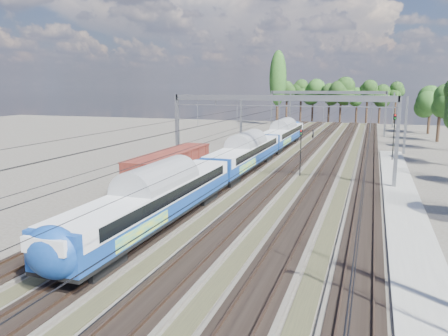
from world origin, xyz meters
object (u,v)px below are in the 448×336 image
(signal_near, at_px, (301,147))
(signal_far, at_px, (394,132))
(freight_boxcar, at_px, (171,167))
(worker, at_px, (313,135))
(emu_train, at_px, (245,150))

(signal_near, xyz_separation_m, signal_far, (10.09, 13.21, 0.72))
(freight_boxcar, xyz_separation_m, signal_near, (10.83, 10.44, 1.13))
(freight_boxcar, bearing_deg, worker, 80.50)
(emu_train, xyz_separation_m, freight_boxcar, (-4.50, -10.34, -0.53))
(worker, bearing_deg, freight_boxcar, 155.05)
(worker, distance_m, signal_near, 35.58)
(emu_train, distance_m, signal_far, 21.18)
(emu_train, height_order, worker, emu_train)
(freight_boxcar, bearing_deg, emu_train, 66.47)
(emu_train, relative_size, freight_boxcar, 4.81)
(freight_boxcar, bearing_deg, signal_near, 43.95)
(emu_train, bearing_deg, freight_boxcar, -113.53)
(freight_boxcar, xyz_separation_m, worker, (7.66, 45.80, -1.24))
(freight_boxcar, xyz_separation_m, signal_far, (20.92, 23.65, 1.85))
(worker, height_order, signal_far, signal_far)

